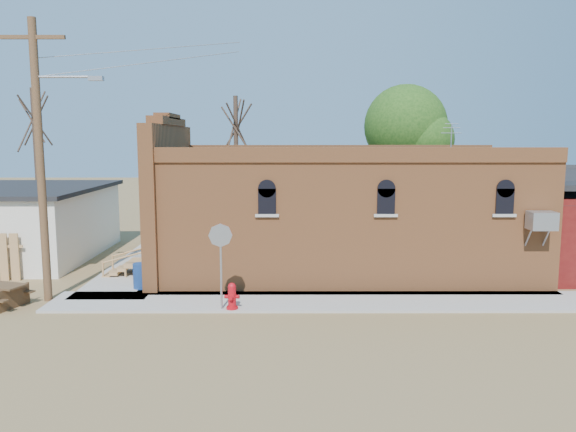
{
  "coord_description": "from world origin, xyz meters",
  "views": [
    {
      "loc": [
        -0.35,
        -16.75,
        5.29
      ],
      "look_at": [
        -0.29,
        4.14,
        2.4
      ],
      "focal_mm": 35.0,
      "sensor_mm": 36.0,
      "label": 1
    }
  ],
  "objects_px": {
    "fire_hydrant": "(232,296)",
    "utility_pole": "(42,155)",
    "brick_bar": "(336,213)",
    "stop_sign": "(221,243)",
    "trash_barrel": "(141,276)"
  },
  "relations": [
    {
      "from": "fire_hydrant",
      "to": "utility_pole",
      "type": "bearing_deg",
      "value": -170.71
    },
    {
      "from": "brick_bar",
      "to": "fire_hydrant",
      "type": "height_order",
      "value": "brick_bar"
    },
    {
      "from": "brick_bar",
      "to": "fire_hydrant",
      "type": "xyz_separation_m",
      "value": [
        -3.67,
        -5.5,
        -1.85
      ]
    },
    {
      "from": "utility_pole",
      "to": "stop_sign",
      "type": "xyz_separation_m",
      "value": [
        5.8,
        -1.2,
        -2.64
      ]
    },
    {
      "from": "stop_sign",
      "to": "utility_pole",
      "type": "bearing_deg",
      "value": -178.58
    },
    {
      "from": "stop_sign",
      "to": "trash_barrel",
      "type": "distance_m",
      "value": 4.26
    },
    {
      "from": "fire_hydrant",
      "to": "brick_bar",
      "type": "bearing_deg",
      "value": 76.72
    },
    {
      "from": "utility_pole",
      "to": "stop_sign",
      "type": "relative_size",
      "value": 3.37
    },
    {
      "from": "brick_bar",
      "to": "stop_sign",
      "type": "relative_size",
      "value": 6.15
    },
    {
      "from": "brick_bar",
      "to": "stop_sign",
      "type": "xyz_separation_m",
      "value": [
        -3.99,
        -5.49,
        -0.21
      ]
    },
    {
      "from": "trash_barrel",
      "to": "fire_hydrant",
      "type": "bearing_deg",
      "value": -35.74
    },
    {
      "from": "stop_sign",
      "to": "brick_bar",
      "type": "bearing_deg",
      "value": 67.12
    },
    {
      "from": "utility_pole",
      "to": "trash_barrel",
      "type": "bearing_deg",
      "value": 24.89
    },
    {
      "from": "utility_pole",
      "to": "trash_barrel",
      "type": "xyz_separation_m",
      "value": [
        2.7,
        1.25,
        -4.25
      ]
    },
    {
      "from": "fire_hydrant",
      "to": "trash_barrel",
      "type": "bearing_deg",
      "value": 164.68
    }
  ]
}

